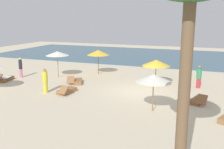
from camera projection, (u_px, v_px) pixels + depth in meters
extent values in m
plane|color=beige|center=(137.00, 91.00, 17.88)|extent=(60.00, 60.00, 0.00)
cube|color=#3D6075|center=(171.00, 57.00, 33.40)|extent=(48.00, 16.00, 0.06)
cylinder|color=brown|center=(98.00, 62.00, 23.11)|extent=(0.06, 0.06, 2.18)
cone|color=gold|center=(98.00, 53.00, 22.91)|extent=(2.02, 2.02, 0.45)
cylinder|color=olive|center=(156.00, 73.00, 19.48)|extent=(0.06, 0.06, 1.91)
cone|color=gold|center=(156.00, 63.00, 19.31)|extent=(2.14, 2.14, 0.48)
cylinder|color=olive|center=(153.00, 93.00, 13.87)|extent=(0.05, 0.05, 2.06)
cone|color=silver|center=(154.00, 78.00, 13.68)|extent=(1.97, 1.97, 0.43)
cylinder|color=olive|center=(58.00, 65.00, 21.89)|extent=(0.05, 0.05, 2.23)
cone|color=silver|center=(57.00, 53.00, 21.68)|extent=(1.99, 1.99, 0.36)
cube|color=olive|center=(78.00, 82.00, 20.07)|extent=(1.18, 1.61, 0.28)
cube|color=olive|center=(71.00, 80.00, 19.53)|extent=(0.73, 0.70, 0.51)
cube|color=brown|center=(198.00, 100.00, 15.51)|extent=(1.02, 1.61, 0.28)
cube|color=brown|center=(202.00, 99.00, 14.76)|extent=(0.69, 0.62, 0.54)
cube|color=olive|center=(67.00, 91.00, 17.49)|extent=(0.89, 1.59, 0.28)
cube|color=olive|center=(63.00, 90.00, 16.75)|extent=(0.66, 0.60, 0.53)
cube|color=brown|center=(6.00, 79.00, 20.85)|extent=(0.91, 1.59, 0.28)
cube|color=white|center=(6.00, 77.00, 20.82)|extent=(0.72, 1.14, 0.03)
cylinder|color=#D17299|center=(21.00, 73.00, 21.98)|extent=(0.33, 0.33, 0.76)
cylinder|color=#26262D|center=(20.00, 64.00, 21.81)|extent=(0.39, 0.39, 0.79)
sphere|color=beige|center=(20.00, 59.00, 21.70)|extent=(0.21, 0.21, 0.21)
cylinder|color=#BF3338|center=(198.00, 83.00, 18.69)|extent=(0.44, 0.44, 0.73)
cylinder|color=#338C59|center=(199.00, 73.00, 18.53)|extent=(0.52, 0.52, 0.76)
sphere|color=#A37556|center=(200.00, 67.00, 18.43)|extent=(0.21, 0.21, 0.21)
cylinder|color=yellow|center=(46.00, 88.00, 17.47)|extent=(0.40, 0.40, 0.75)
cylinder|color=yellow|center=(45.00, 77.00, 17.31)|extent=(0.47, 0.47, 0.78)
sphere|color=#A37556|center=(44.00, 70.00, 17.20)|extent=(0.21, 0.21, 0.21)
cylinder|color=brown|center=(184.00, 98.00, 7.15)|extent=(0.34, 0.34, 5.76)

